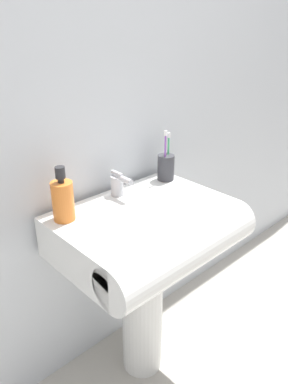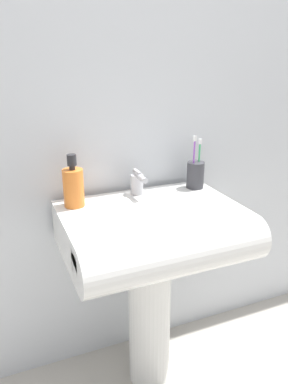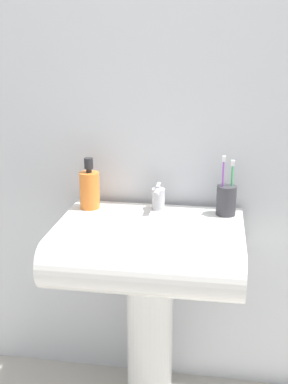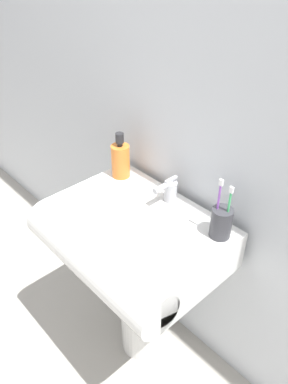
% 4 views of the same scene
% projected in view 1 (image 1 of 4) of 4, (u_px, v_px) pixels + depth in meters
% --- Properties ---
extents(ground_plane, '(6.00, 6.00, 0.00)m').
position_uv_depth(ground_plane, '(142.00, 362.00, 1.63)').
color(ground_plane, '#ADA89E').
rests_on(ground_plane, ground).
extents(wall_back, '(5.00, 0.05, 2.40)m').
position_uv_depth(wall_back, '(93.00, 70.00, 1.28)').
color(wall_back, silver).
rests_on(wall_back, ground).
extents(sink_pedestal, '(0.16, 0.16, 0.61)m').
position_uv_depth(sink_pedestal, '(142.00, 308.00, 1.50)').
color(sink_pedestal, white).
rests_on(sink_pedestal, ground).
extents(sink_basin, '(0.62, 0.47, 0.15)m').
position_uv_depth(sink_basin, '(152.00, 233.00, 1.31)').
color(sink_basin, white).
rests_on(sink_basin, sink_pedestal).
extents(faucet, '(0.05, 0.11, 0.09)m').
position_uv_depth(faucet, '(118.00, 184.00, 1.38)').
color(faucet, '#B7B7BC').
rests_on(faucet, sink_basin).
extents(toothbrush_cup, '(0.07, 0.07, 0.21)m').
position_uv_depth(toothbrush_cup, '(166.00, 167.00, 1.52)').
color(toothbrush_cup, '#38383D').
rests_on(toothbrush_cup, sink_basin).
extents(soap_bottle, '(0.07, 0.07, 0.19)m').
position_uv_depth(soap_bottle, '(63.00, 200.00, 1.21)').
color(soap_bottle, orange).
rests_on(soap_bottle, sink_basin).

